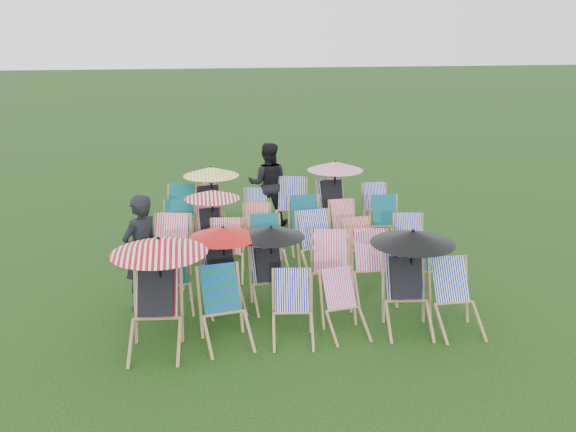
{
  "coord_description": "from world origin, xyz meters",
  "views": [
    {
      "loc": [
        -1.52,
        -9.92,
        4.07
      ],
      "look_at": [
        -0.0,
        0.41,
        0.9
      ],
      "focal_mm": 40.0,
      "sensor_mm": 36.0,
      "label": 1
    }
  ],
  "objects": [
    {
      "name": "deckchair_28",
      "position": [
        1.24,
        2.46,
        0.71
      ],
      "size": [
        1.14,
        1.19,
        1.35
      ],
      "rotation": [
        0.0,
        0.0,
        0.03
      ],
      "color": "#A1744B",
      "rests_on": "ground"
    },
    {
      "name": "deckchair_18",
      "position": [
        -1.88,
        1.24,
        0.47
      ],
      "size": [
        0.67,
        0.9,
        0.93
      ],
      "rotation": [
        0.0,
        0.0,
        -0.07
      ],
      "color": "#A1744B",
      "rests_on": "ground"
    },
    {
      "name": "deckchair_4",
      "position": [
        1.29,
        -2.14,
        0.72
      ],
      "size": [
        1.15,
        1.22,
        1.37
      ],
      "rotation": [
        0.0,
        0.0,
        -0.11
      ],
      "color": "#A1744B",
      "rests_on": "ground"
    },
    {
      "name": "deckchair_26",
      "position": [
        -0.36,
        2.35,
        0.41
      ],
      "size": [
        0.64,
        0.82,
        0.83
      ],
      "rotation": [
        0.0,
        0.0,
        -0.12
      ],
      "color": "#A1744B",
      "rests_on": "ground"
    },
    {
      "name": "deckchair_23",
      "position": [
        2.0,
        1.2,
        0.44
      ],
      "size": [
        0.64,
        0.86,
        0.89
      ],
      "rotation": [
        0.0,
        0.0,
        -0.07
      ],
      "color": "#A1744B",
      "rests_on": "ground"
    },
    {
      "name": "deckchair_0",
      "position": [
        -2.09,
        -2.25,
        0.77
      ],
      "size": [
        1.23,
        1.29,
        1.46
      ],
      "rotation": [
        0.0,
        0.0,
        -0.08
      ],
      "color": "#A1744B",
      "rests_on": "ground"
    },
    {
      "name": "deckchair_17",
      "position": [
        2.08,
        0.06,
        0.43
      ],
      "size": [
        0.68,
        0.87,
        0.86
      ],
      "rotation": [
        0.0,
        0.0,
        -0.16
      ],
      "color": "#A1744B",
      "rests_on": "ground"
    },
    {
      "name": "deckchair_22",
      "position": [
        1.21,
        1.2,
        0.42
      ],
      "size": [
        0.59,
        0.8,
        0.84
      ],
      "rotation": [
        0.0,
        0.0,
        0.05
      ],
      "color": "#A1744B",
      "rests_on": "ground"
    },
    {
      "name": "deckchair_24",
      "position": [
        -1.88,
        2.35,
        0.48
      ],
      "size": [
        0.77,
        0.97,
        0.95
      ],
      "rotation": [
        0.0,
        0.0,
        -0.16
      ],
      "color": "#A1744B",
      "rests_on": "ground"
    },
    {
      "name": "deckchair_6",
      "position": [
        -1.92,
        -1.04,
        0.42
      ],
      "size": [
        0.61,
        0.81,
        0.83
      ],
      "rotation": [
        0.0,
        0.0,
        0.09
      ],
      "color": "#A1744B",
      "rests_on": "ground"
    },
    {
      "name": "deckchair_7",
      "position": [
        -1.19,
        -1.11,
        0.64
      ],
      "size": [
        1.02,
        1.1,
        1.21
      ],
      "rotation": [
        0.0,
        0.0,
        0.18
      ],
      "color": "#A1744B",
      "rests_on": "ground"
    },
    {
      "name": "deckchair_25",
      "position": [
        -1.25,
        2.49,
        0.69
      ],
      "size": [
        1.1,
        1.2,
        1.31
      ],
      "rotation": [
        0.0,
        0.0,
        0.21
      ],
      "color": "#A1744B",
      "rests_on": "ground"
    },
    {
      "name": "ground",
      "position": [
        0.0,
        0.0,
        0.0
      ],
      "size": [
        100.0,
        100.0,
        0.0
      ],
      "primitive_type": "plane",
      "color": "black",
      "rests_on": "ground"
    },
    {
      "name": "person_rear",
      "position": [
        -0.06,
        2.88,
        0.86
      ],
      "size": [
        0.93,
        0.78,
        1.72
      ],
      "primitive_type": "imported",
      "rotation": [
        0.0,
        0.0,
        2.98
      ],
      "color": "black",
      "rests_on": "ground"
    },
    {
      "name": "deckchair_8",
      "position": [
        -0.5,
        -1.12,
        0.63
      ],
      "size": [
        1.0,
        1.06,
        1.18
      ],
      "rotation": [
        0.0,
        0.0,
        0.09
      ],
      "color": "#A1744B",
      "rests_on": "ground"
    },
    {
      "name": "deckchair_29",
      "position": [
        2.12,
        2.32,
        0.43
      ],
      "size": [
        0.63,
        0.83,
        0.86
      ],
      "rotation": [
        0.0,
        0.0,
        -0.08
      ],
      "color": "#A1744B",
      "rests_on": "ground"
    },
    {
      "name": "deckchair_10",
      "position": [
        1.1,
        -1.09,
        0.48
      ],
      "size": [
        0.71,
        0.94,
        0.97
      ],
      "rotation": [
        0.0,
        0.0,
        -0.08
      ],
      "color": "#A1744B",
      "rests_on": "ground"
    },
    {
      "name": "deckchair_21",
      "position": [
        0.44,
        1.14,
        0.48
      ],
      "size": [
        0.66,
        0.9,
        0.95
      ],
      "rotation": [
        0.0,
        0.0,
        -0.03
      ],
      "color": "#A1744B",
      "rests_on": "ground"
    },
    {
      "name": "deckchair_9",
      "position": [
        0.43,
        -1.11,
        0.5
      ],
      "size": [
        0.81,
        1.01,
        0.99
      ],
      "rotation": [
        0.0,
        0.0,
        -0.18
      ],
      "color": "#A1744B",
      "rests_on": "ground"
    },
    {
      "name": "deckchair_16",
      "position": [
        1.2,
        -0.02,
        0.43
      ],
      "size": [
        0.62,
        0.83,
        0.85
      ],
      "rotation": [
        0.0,
        0.0,
        0.08
      ],
      "color": "#A1744B",
      "rests_on": "ground"
    },
    {
      "name": "deckchair_20",
      "position": [
        -0.47,
        1.14,
        0.43
      ],
      "size": [
        0.65,
        0.84,
        0.85
      ],
      "rotation": [
        0.0,
        0.0,
        -0.11
      ],
      "color": "#A1744B",
      "rests_on": "ground"
    },
    {
      "name": "deckchair_19",
      "position": [
        -1.29,
        1.18,
        0.62
      ],
      "size": [
        0.99,
        1.06,
        1.18
      ],
      "rotation": [
        0.0,
        0.0,
        0.1
      ],
      "color": "#A1744B",
      "rests_on": "ground"
    },
    {
      "name": "deckchair_3",
      "position": [
        0.39,
        -2.19,
        0.41
      ],
      "size": [
        0.65,
        0.82,
        0.81
      ],
      "rotation": [
        0.0,
        0.0,
        0.16
      ],
      "color": "#A1744B",
      "rests_on": "ground"
    },
    {
      "name": "deckchair_11",
      "position": [
        1.99,
        -1.06,
        0.41
      ],
      "size": [
        0.56,
        0.77,
        0.82
      ],
      "rotation": [
        0.0,
        0.0,
        0.03
      ],
      "color": "#A1744B",
      "rests_on": "ground"
    },
    {
      "name": "deckchair_15",
      "position": [
        0.48,
        0.02,
        0.49
      ],
      "size": [
        0.78,
        0.99,
        0.99
      ],
      "rotation": [
        0.0,
        0.0,
        0.15
      ],
      "color": "#A1744B",
      "rests_on": "ground"
    },
    {
      "name": "deckchair_1",
      "position": [
        -1.22,
        -2.21,
        0.47
      ],
      "size": [
        0.77,
        0.96,
        0.94
      ],
      "rotation": [
        0.0,
        0.0,
        0.18
      ],
      "color": "#A1744B",
      "rests_on": "ground"
    },
    {
      "name": "deckchair_12",
      "position": [
        -2.01,
        0.06,
        0.51
      ],
      "size": [
        0.83,
        1.03,
        1.01
      ],
      "rotation": [
        0.0,
        0.0,
        -0.18
      ],
      "color": "#A1744B",
      "rests_on": "ground"
    },
    {
      "name": "deckchair_2",
      "position": [
        -0.33,
        -2.26,
        0.43
      ],
      "size": [
        0.65,
        0.85,
        0.86
      ],
      "rotation": [
        0.0,
        0.0,
        -0.11
      ],
      "color": "#A1744B",
      "rests_on": "ground"
    },
    {
      "name": "deckchair_27",
      "position": [
        0.34,
        2.3,
        0.52
      ],
      "size": [
        0.85,
        1.06,
        1.03
      ],
      "rotation": [
        0.0,
        0.0,
        -0.19
      ],
      "color": "#A1744B",
      "rests_on": "ground"
    },
    {
      "name": "deckchair_5",
      "position": [
        1.92,
        -2.32,
        0.46
      ],
      "size": [
        0.62,
        0.86,
        0.93
      ],
      "rotation": [
        0.0,
        0.0,
        0.01
      ],
      "color": "#A1744B",
      "rests_on": "ground"
    },
    {
      "name": "person_left",
      "position": [
        -2.35,
        -0.99,
        0.87
      ],
      "size": [
        0.74,
        0.74,
        1.74
      ],
      "primitive_type": "imported",
      "rotation": [
        0.0,
        0.0,
        3.92
      ],
      "color": "black",
      "rests_on": "ground"
    },
    {
      "name": "deckchair_14",
      "position": [
        -0.37,
        0.1,
        0.46
      ],
      "size": [
        0.7,
        0.91,
        0.93
      ],
      "rotation": [
        0.0,
        0.0,
        0.1
      ],
      "color": "#A1744B",
      "rests_on": "ground"
    },
    {
      "name": "deckchair_13",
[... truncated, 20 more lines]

